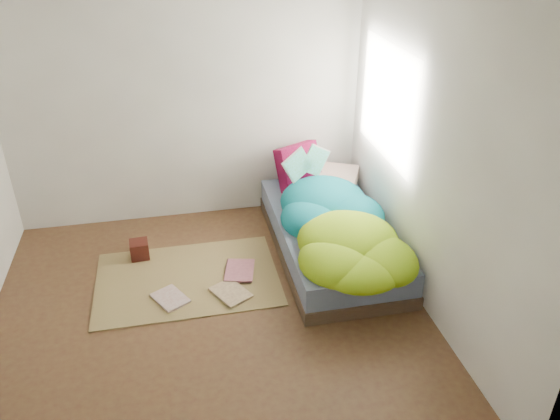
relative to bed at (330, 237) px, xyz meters
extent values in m
cube|color=#49291C|center=(-1.22, -0.72, -0.17)|extent=(3.50, 3.50, 0.00)
cube|color=beige|center=(-1.22, 1.03, 1.13)|extent=(3.50, 0.04, 2.60)
cube|color=beige|center=(-1.22, -2.47, 1.13)|extent=(3.50, 0.04, 2.60)
cube|color=beige|center=(0.53, -0.72, 1.13)|extent=(0.04, 3.50, 2.60)
cube|color=white|center=(0.52, 0.18, 1.23)|extent=(0.01, 1.00, 1.20)
cube|color=#372E1E|center=(0.00, 0.00, -0.11)|extent=(1.00, 2.00, 0.12)
cube|color=#45536F|center=(0.00, 0.00, 0.06)|extent=(0.98, 1.96, 0.22)
cube|color=brown|center=(-1.37, -0.17, -0.16)|extent=(1.60, 1.10, 0.01)
cube|color=white|center=(0.16, 0.75, 0.24)|extent=(0.76, 0.65, 0.14)
cube|color=#520523|center=(-0.14, 0.75, 0.40)|extent=(0.48, 0.33, 0.46)
cube|color=#360F0C|center=(-1.79, 0.26, -0.07)|extent=(0.18, 0.18, 0.17)
imported|color=beige|center=(-1.63, -0.50, -0.14)|extent=(0.35, 0.38, 0.02)
imported|color=#B46874|center=(-1.03, -0.15, -0.14)|extent=(0.33, 0.39, 0.03)
imported|color=tan|center=(-1.13, -0.53, -0.14)|extent=(0.37, 0.41, 0.03)
camera|label=1|loc=(-1.37, -4.20, 2.76)|focal=35.00mm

